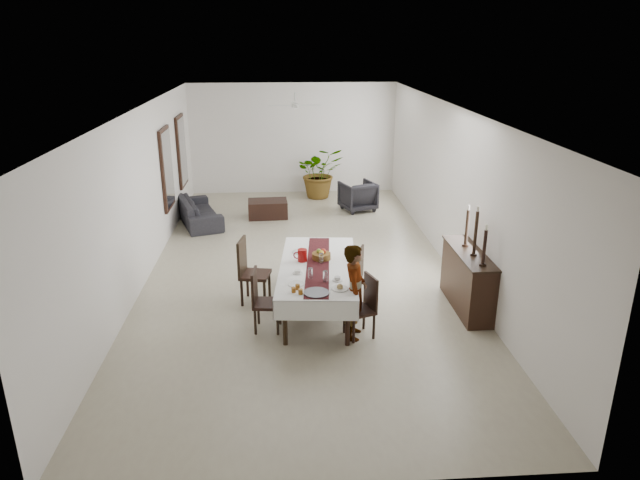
% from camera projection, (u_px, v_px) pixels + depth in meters
% --- Properties ---
extents(floor, '(6.00, 12.00, 0.00)m').
position_uv_depth(floor, '(301.00, 267.00, 11.62)').
color(floor, '#B8B092').
rests_on(floor, ground).
extents(ceiling, '(6.00, 12.00, 0.02)m').
position_uv_depth(ceiling, '(299.00, 107.00, 10.53)').
color(ceiling, white).
rests_on(ceiling, wall_back).
extents(wall_back, '(6.00, 0.02, 3.20)m').
position_uv_depth(wall_back, '(293.00, 139.00, 16.71)').
color(wall_back, white).
rests_on(wall_back, floor).
extents(wall_front, '(6.00, 0.02, 3.20)m').
position_uv_depth(wall_front, '(323.00, 352.00, 5.44)').
color(wall_front, white).
rests_on(wall_front, floor).
extents(wall_left, '(0.02, 12.00, 3.20)m').
position_uv_depth(wall_left, '(143.00, 194.00, 10.88)').
color(wall_left, white).
rests_on(wall_left, floor).
extents(wall_right, '(0.02, 12.00, 3.20)m').
position_uv_depth(wall_right, '(452.00, 189.00, 11.27)').
color(wall_right, white).
rests_on(wall_right, floor).
extents(dining_table_top, '(1.29, 2.66, 0.05)m').
position_uv_depth(dining_table_top, '(318.00, 267.00, 9.60)').
color(dining_table_top, black).
rests_on(dining_table_top, table_leg_fl).
extents(table_leg_fl, '(0.08, 0.08, 0.75)m').
position_uv_depth(table_leg_fl, '(285.00, 322.00, 8.59)').
color(table_leg_fl, black).
rests_on(table_leg_fl, floor).
extents(table_leg_fr, '(0.08, 0.08, 0.75)m').
position_uv_depth(table_leg_fr, '(348.00, 323.00, 8.58)').
color(table_leg_fr, black).
rests_on(table_leg_fr, floor).
extents(table_leg_bl, '(0.08, 0.08, 0.75)m').
position_uv_depth(table_leg_bl, '(295.00, 262.00, 10.89)').
color(table_leg_bl, black).
rests_on(table_leg_bl, floor).
extents(table_leg_br, '(0.08, 0.08, 0.75)m').
position_uv_depth(table_leg_br, '(344.00, 262.00, 10.88)').
color(table_leg_br, black).
rests_on(table_leg_br, floor).
extents(tablecloth_top, '(1.50, 2.87, 0.01)m').
position_uv_depth(tablecloth_top, '(318.00, 265.00, 9.59)').
color(tablecloth_top, white).
rests_on(tablecloth_top, dining_table_top).
extents(tablecloth_drape_left, '(0.25, 2.76, 0.32)m').
position_uv_depth(tablecloth_drape_left, '(281.00, 273.00, 9.65)').
color(tablecloth_drape_left, white).
rests_on(tablecloth_drape_left, dining_table_top).
extents(tablecloth_drape_right, '(0.25, 2.76, 0.32)m').
position_uv_depth(tablecloth_drape_right, '(355.00, 274.00, 9.63)').
color(tablecloth_drape_right, white).
rests_on(tablecloth_drape_right, dining_table_top).
extents(tablecloth_drape_near, '(1.26, 0.12, 0.32)m').
position_uv_depth(tablecloth_drape_near, '(316.00, 311.00, 8.34)').
color(tablecloth_drape_near, white).
rests_on(tablecloth_drape_near, dining_table_top).
extents(tablecloth_drape_far, '(1.26, 0.12, 0.32)m').
position_uv_depth(tablecloth_drape_far, '(319.00, 245.00, 10.94)').
color(tablecloth_drape_far, silver).
rests_on(tablecloth_drape_far, dining_table_top).
extents(table_runner, '(0.60, 2.71, 0.00)m').
position_uv_depth(table_runner, '(318.00, 265.00, 9.58)').
color(table_runner, '#4F161A').
rests_on(table_runner, tablecloth_top).
extents(red_pitcher, '(0.17, 0.17, 0.21)m').
position_uv_depth(red_pitcher, '(302.00, 255.00, 9.70)').
color(red_pitcher, '#930B0A').
rests_on(red_pitcher, tablecloth_top).
extents(pitcher_handle, '(0.13, 0.03, 0.13)m').
position_uv_depth(pitcher_handle, '(297.00, 255.00, 9.71)').
color(pitcher_handle, maroon).
rests_on(pitcher_handle, red_pitcher).
extents(wine_glass_near, '(0.08, 0.08, 0.18)m').
position_uv_depth(wine_glass_near, '(325.00, 276.00, 8.90)').
color(wine_glass_near, white).
rests_on(wine_glass_near, tablecloth_top).
extents(wine_glass_mid, '(0.08, 0.08, 0.18)m').
position_uv_depth(wine_glass_mid, '(310.00, 274.00, 9.00)').
color(wine_glass_mid, white).
rests_on(wine_glass_mid, tablecloth_top).
extents(wine_glass_far, '(0.08, 0.08, 0.18)m').
position_uv_depth(wine_glass_far, '(321.00, 259.00, 9.60)').
color(wine_glass_far, white).
rests_on(wine_glass_far, tablecloth_top).
extents(teacup_right, '(0.10, 0.10, 0.06)m').
position_uv_depth(teacup_right, '(338.00, 279.00, 8.96)').
color(teacup_right, silver).
rests_on(teacup_right, saucer_right).
extents(saucer_right, '(0.16, 0.16, 0.01)m').
position_uv_depth(saucer_right, '(338.00, 280.00, 8.97)').
color(saucer_right, silver).
rests_on(saucer_right, tablecloth_top).
extents(teacup_left, '(0.10, 0.10, 0.06)m').
position_uv_depth(teacup_left, '(298.00, 272.00, 9.23)').
color(teacup_left, white).
rests_on(teacup_left, saucer_left).
extents(saucer_left, '(0.16, 0.16, 0.01)m').
position_uv_depth(saucer_left, '(298.00, 273.00, 9.23)').
color(saucer_left, silver).
rests_on(saucer_left, tablecloth_top).
extents(plate_near_right, '(0.26, 0.26, 0.02)m').
position_uv_depth(plate_near_right, '(340.00, 289.00, 8.67)').
color(plate_near_right, silver).
rests_on(plate_near_right, tablecloth_top).
extents(bread_near_right, '(0.10, 0.10, 0.10)m').
position_uv_depth(bread_near_right, '(340.00, 287.00, 8.66)').
color(bread_near_right, tan).
rests_on(bread_near_right, plate_near_right).
extents(plate_near_left, '(0.26, 0.26, 0.02)m').
position_uv_depth(plate_near_left, '(296.00, 284.00, 8.83)').
color(plate_near_left, white).
rests_on(plate_near_left, tablecloth_top).
extents(plate_far_left, '(0.26, 0.26, 0.02)m').
position_uv_depth(plate_far_left, '(299.00, 252.00, 10.14)').
color(plate_far_left, silver).
rests_on(plate_far_left, tablecloth_top).
extents(serving_tray, '(0.39, 0.39, 0.02)m').
position_uv_depth(serving_tray, '(316.00, 293.00, 8.52)').
color(serving_tray, '#424247').
rests_on(serving_tray, tablecloth_top).
extents(jam_jar_a, '(0.07, 0.07, 0.08)m').
position_uv_depth(jam_jar_a, '(301.00, 292.00, 8.48)').
color(jam_jar_a, '#8D5214').
rests_on(jam_jar_a, tablecloth_top).
extents(jam_jar_b, '(0.07, 0.07, 0.08)m').
position_uv_depth(jam_jar_b, '(294.00, 290.00, 8.55)').
color(jam_jar_b, brown).
rests_on(jam_jar_b, tablecloth_top).
extents(jam_jar_c, '(0.07, 0.07, 0.08)m').
position_uv_depth(jam_jar_c, '(298.00, 287.00, 8.65)').
color(jam_jar_c, brown).
rests_on(jam_jar_c, tablecloth_top).
extents(fruit_basket, '(0.32, 0.32, 0.11)m').
position_uv_depth(fruit_basket, '(321.00, 256.00, 9.82)').
color(fruit_basket, brown).
rests_on(fruit_basket, tablecloth_top).
extents(fruit_red, '(0.10, 0.10, 0.10)m').
position_uv_depth(fruit_red, '(323.00, 251.00, 9.81)').
color(fruit_red, '#A52310').
rests_on(fruit_red, fruit_basket).
extents(fruit_green, '(0.09, 0.09, 0.09)m').
position_uv_depth(fruit_green, '(319.00, 251.00, 9.82)').
color(fruit_green, olive).
rests_on(fruit_green, fruit_basket).
extents(fruit_yellow, '(0.09, 0.09, 0.09)m').
position_uv_depth(fruit_yellow, '(321.00, 253.00, 9.74)').
color(fruit_yellow, yellow).
rests_on(fruit_yellow, fruit_basket).
extents(chair_right_near_seat, '(0.53, 0.53, 0.05)m').
position_uv_depth(chair_right_near_seat, '(359.00, 311.00, 8.82)').
color(chair_right_near_seat, black).
rests_on(chair_right_near_seat, chair_right_near_leg_fl).
extents(chair_right_near_leg_fl, '(0.05, 0.05, 0.42)m').
position_uv_depth(chair_right_near_leg_fl, '(374.00, 327.00, 8.81)').
color(chair_right_near_leg_fl, black).
rests_on(chair_right_near_leg_fl, floor).
extents(chair_right_near_leg_fr, '(0.05, 0.05, 0.42)m').
position_uv_depth(chair_right_near_leg_fr, '(364.00, 317.00, 9.11)').
color(chair_right_near_leg_fr, black).
rests_on(chair_right_near_leg_fr, floor).
extents(chair_right_near_leg_bl, '(0.05, 0.05, 0.42)m').
position_uv_depth(chair_right_near_leg_bl, '(354.00, 331.00, 8.69)').
color(chair_right_near_leg_bl, black).
rests_on(chair_right_near_leg_bl, floor).
extents(chair_right_near_leg_br, '(0.05, 0.05, 0.42)m').
position_uv_depth(chair_right_near_leg_br, '(344.00, 321.00, 8.99)').
color(chair_right_near_leg_br, black).
rests_on(chair_right_near_leg_br, floor).
extents(chair_right_near_back, '(0.17, 0.41, 0.54)m').
position_uv_depth(chair_right_near_back, '(371.00, 292.00, 8.80)').
color(chair_right_near_back, black).
rests_on(chair_right_near_back, chair_right_near_seat).
extents(chair_right_far_seat, '(0.54, 0.54, 0.05)m').
position_uv_depth(chair_right_far_seat, '(349.00, 277.00, 10.03)').
color(chair_right_far_seat, black).
rests_on(chair_right_far_seat, chair_right_far_leg_fl).
extents(chair_right_far_leg_fl, '(0.05, 0.05, 0.42)m').
position_uv_depth(chair_right_far_leg_fl, '(357.00, 294.00, 9.91)').
color(chair_right_far_leg_fl, black).
rests_on(chair_right_far_leg_fl, floor).
extents(chair_right_far_leg_fr, '(0.05, 0.05, 0.42)m').
position_uv_depth(chair_right_far_leg_fr, '(361.00, 286.00, 10.22)').
color(chair_right_far_leg_fr, black).
rests_on(chair_right_far_leg_fr, floor).
extents(chair_right_far_leg_bl, '(0.05, 0.05, 0.42)m').
position_uv_depth(chair_right_far_leg_bl, '(337.00, 292.00, 9.99)').
color(chair_right_far_leg_bl, black).
rests_on(chair_right_far_leg_bl, floor).
extents(chair_right_far_leg_br, '(0.05, 0.05, 0.42)m').
position_uv_depth(chair_right_far_leg_br, '(342.00, 284.00, 10.31)').
color(chair_right_far_leg_br, black).
rests_on(chair_right_far_leg_br, floor).
extents(chair_right_far_back, '(0.17, 0.42, 0.54)m').
position_uv_depth(chair_right_far_back, '(360.00, 263.00, 9.88)').
color(chair_right_far_back, black).
rests_on(chair_right_far_back, chair_right_far_seat).
extents(chair_left_near_seat, '(0.48, 0.48, 0.05)m').
position_uv_depth(chair_left_near_seat, '(267.00, 304.00, 9.02)').
color(chair_left_near_seat, black).
rests_on(chair_left_near_seat, chair_left_near_leg_fl).
extents(chair_left_near_leg_fl, '(0.05, 0.05, 0.43)m').
position_uv_depth(chair_left_near_leg_fl, '(258.00, 312.00, 9.27)').
color(chair_left_near_leg_fl, black).
rests_on(chair_left_near_leg_fl, floor).
extents(chair_left_near_leg_fr, '(0.05, 0.05, 0.43)m').
position_uv_depth(chair_left_near_leg_fr, '(255.00, 322.00, 8.94)').
color(chair_left_near_leg_fr, black).
rests_on(chair_left_near_leg_fr, floor).
extents(chair_left_near_leg_bl, '(0.05, 0.05, 0.43)m').
position_uv_depth(chair_left_near_leg_bl, '(280.00, 312.00, 9.26)').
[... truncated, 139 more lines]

